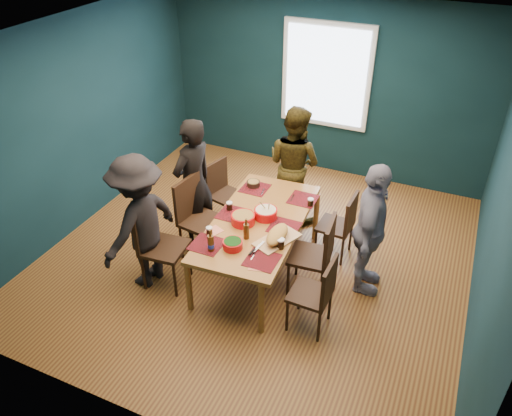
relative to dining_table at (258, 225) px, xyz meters
The scene contains 26 objects.
room 0.90m from the dining_table, 101.37° to the left, with size 5.01×5.01×2.71m.
dining_table is the anchor object (origin of this frame).
chair_left_far 1.17m from the dining_table, 138.00° to the left, with size 0.49×0.49×0.89m.
chair_left_mid 0.83m from the dining_table, behind, with size 0.53×0.53×1.04m.
chair_left_near 1.16m from the dining_table, 147.65° to the right, with size 0.50×0.50×1.02m.
chair_right_far 1.07m from the dining_table, 39.54° to the left, with size 0.42×0.42×0.88m.
chair_right_mid 0.76m from the dining_table, ahead, with size 0.48×0.48×0.98m.
chair_right_near 1.11m from the dining_table, 32.81° to the right, with size 0.42×0.42×0.90m.
person_far_left 1.04m from the dining_table, 165.14° to the left, with size 0.62×0.40×1.69m, color black.
person_back 1.31m from the dining_table, 92.17° to the left, with size 0.78×0.61×1.61m, color black.
person_right 1.25m from the dining_table, 10.75° to the left, with size 0.94×0.39×1.60m, color silver.
person_near_left 1.32m from the dining_table, 149.48° to the right, with size 1.05×0.60×1.63m, color black.
bowl_salad 0.22m from the dining_table, 140.38° to the right, with size 0.27×0.27×0.11m.
bowl_dumpling 0.17m from the dining_table, 60.13° to the left, with size 0.27×0.27×0.25m.
bowl_herbs 0.58m from the dining_table, 94.30° to the right, with size 0.21×0.21×0.09m.
cutting_board 0.45m from the dining_table, 38.05° to the right, with size 0.44×0.67×0.14m.
small_bowl 0.77m from the dining_table, 118.21° to the left, with size 0.17×0.17×0.07m.
beer_bottle_a 0.75m from the dining_table, 108.22° to the right, with size 0.07×0.07×0.27m.
beer_bottle_b 0.39m from the dining_table, 87.40° to the right, with size 0.06×0.06×0.25m.
cola_glass_a 0.61m from the dining_table, 129.18° to the right, with size 0.07×0.07×0.10m.
cola_glass_b 0.57m from the dining_table, 41.22° to the right, with size 0.08×0.08×0.11m.
cola_glass_c 0.70m from the dining_table, 50.06° to the left, with size 0.07×0.07×0.10m.
cola_glass_d 0.42m from the dining_table, behind, with size 0.07×0.07×0.10m.
napkin_a 0.34m from the dining_table, 13.55° to the left, with size 0.13×0.13×0.00m, color #E77D61.
napkin_b 0.53m from the dining_table, 134.19° to the right, with size 0.15×0.15×0.00m, color #E77D61.
napkin_c 0.80m from the dining_table, 67.79° to the right, with size 0.14×0.14×0.00m, color #E77D61.
Camera 1 is at (1.96, -4.53, 3.99)m, focal length 35.00 mm.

